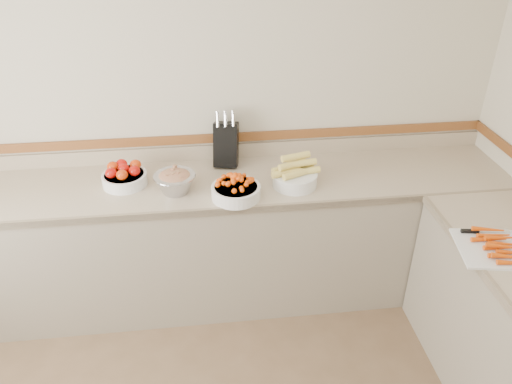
{
  "coord_description": "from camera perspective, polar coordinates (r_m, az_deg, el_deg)",
  "views": [
    {
      "loc": [
        0.06,
        -1.03,
        2.44
      ],
      "look_at": [
        0.35,
        1.35,
        1.0
      ],
      "focal_mm": 35.0,
      "sensor_mm": 36.0,
      "label": 1
    }
  ],
  "objects": [
    {
      "name": "cutting_board",
      "position": [
        2.79,
        26.19,
        -5.72
      ],
      "size": [
        0.47,
        0.4,
        0.06
      ],
      "color": "silver",
      "rests_on": "counter_right"
    },
    {
      "name": "knife_block",
      "position": [
        3.24,
        -3.45,
        5.59
      ],
      "size": [
        0.19,
        0.21,
        0.37
      ],
      "color": "black",
      "rests_on": "counter_back"
    },
    {
      "name": "counter_back",
      "position": [
        3.35,
        -6.65,
        -5.53
      ],
      "size": [
        4.0,
        0.65,
        1.08
      ],
      "color": "tan",
      "rests_on": "ground_plane"
    },
    {
      "name": "corn_bowl",
      "position": [
        3.04,
        4.47,
        1.9
      ],
      "size": [
        0.3,
        0.27,
        0.2
      ],
      "color": "white",
      "rests_on": "counter_back"
    },
    {
      "name": "back_wall",
      "position": [
        3.24,
        -7.68,
        10.1
      ],
      "size": [
        4.0,
        0.0,
        4.0
      ],
      "primitive_type": "plane",
      "rotation": [
        1.57,
        0.0,
        0.0
      ],
      "color": "beige",
      "rests_on": "ground_plane"
    },
    {
      "name": "tomato_bowl",
      "position": [
        3.15,
        -14.83,
        1.79
      ],
      "size": [
        0.27,
        0.27,
        0.13
      ],
      "color": "white",
      "rests_on": "counter_back"
    },
    {
      "name": "rhubarb_bowl",
      "position": [
        2.99,
        -9.25,
        1.23
      ],
      "size": [
        0.25,
        0.25,
        0.14
      ],
      "color": "#B2B2BA",
      "rests_on": "counter_back"
    },
    {
      "name": "cherry_tomato_bowl",
      "position": [
        2.91,
        -2.3,
        0.31
      ],
      "size": [
        0.29,
        0.29,
        0.16
      ],
      "color": "white",
      "rests_on": "counter_back"
    }
  ]
}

